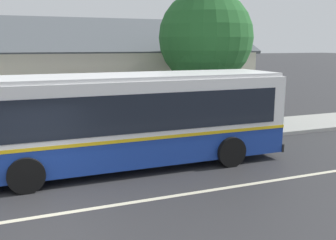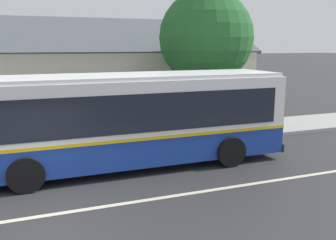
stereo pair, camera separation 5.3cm
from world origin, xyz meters
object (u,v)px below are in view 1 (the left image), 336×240
Objects in this scene: transit_bus at (122,118)px; bus_stop_sign at (253,99)px; street_tree_primary at (205,42)px; bench_down_street at (10,140)px.

bus_stop_sign is at bearing 18.22° from transit_bus.
bench_down_street is at bearing -171.48° from street_tree_primary.
street_tree_primary is 2.68× the size of bus_stop_sign.
bench_down_street is at bearing 141.44° from transit_bus.
transit_bus is at bearing -161.78° from bus_stop_sign.
street_tree_primary is 3.42m from bus_stop_sign.
bus_stop_sign reaches higher than bench_down_street.
transit_bus reaches higher than bench_down_street.
transit_bus is 1.69× the size of street_tree_primary.
bus_stop_sign is (9.84, -0.69, 1.06)m from bench_down_street.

